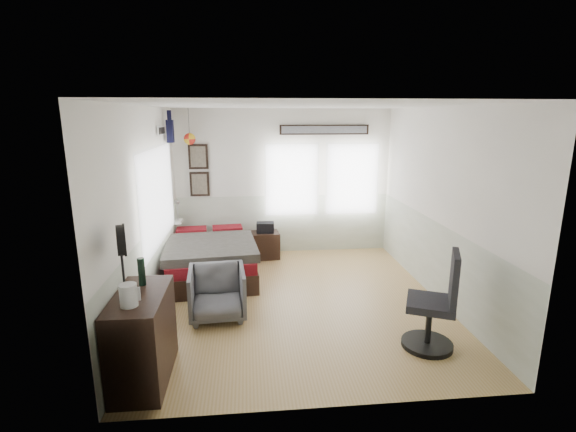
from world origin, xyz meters
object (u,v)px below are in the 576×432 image
dresser (143,337)px  armchair (217,293)px  nightstand (265,245)px  task_chair (436,310)px  bed (211,258)px

dresser → armchair: dresser is taller
armchair → nightstand: bearing=67.9°
task_chair → dresser: bearing=-151.3°
task_chair → armchair: bearing=-177.9°
task_chair → nightstand: bearing=142.2°
armchair → dresser: bearing=-121.4°
bed → armchair: armchair is taller
dresser → task_chair: size_ratio=0.87×
dresser → nightstand: 3.79m
bed → nightstand: bearing=35.2°
bed → task_chair: size_ratio=1.78×
dresser → armchair: (0.64, 1.26, -0.12)m
dresser → armchair: 1.41m
nightstand → task_chair: (1.76, -3.27, 0.22)m
bed → nightstand: (0.93, 0.80, -0.06)m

